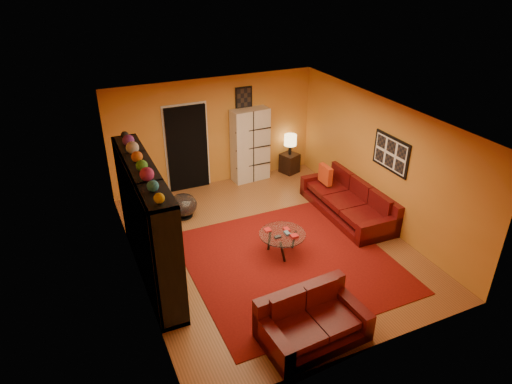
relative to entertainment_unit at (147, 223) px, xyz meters
name	(u,v)px	position (x,y,z in m)	size (l,w,h in m)	color
floor	(269,243)	(2.27, 0.00, -1.05)	(6.00, 6.00, 0.00)	brown
ceiling	(271,117)	(2.27, 0.00, 1.55)	(6.00, 6.00, 0.00)	white
wall_back	(215,132)	(2.27, 3.00, 0.25)	(6.00, 6.00, 0.00)	orange
wall_front	(369,280)	(2.27, -3.00, 0.25)	(6.00, 6.00, 0.00)	orange
wall_left	(132,213)	(-0.23, 0.00, 0.25)	(6.00, 6.00, 0.00)	orange
wall_right	(380,162)	(4.78, 0.00, 0.25)	(6.00, 6.00, 0.00)	orange
rug	(290,261)	(2.38, -0.70, -1.04)	(3.60, 3.60, 0.01)	#5B0B0A
doorway	(187,148)	(1.57, 2.96, -0.03)	(0.95, 0.10, 2.04)	black
wall_art_right	(391,154)	(4.75, -0.30, 0.55)	(0.03, 1.00, 0.70)	black
wall_art_back	(244,98)	(3.02, 2.98, 1.00)	(0.42, 0.03, 0.52)	black
entertainment_unit	(147,223)	(0.00, 0.00, 0.00)	(0.45, 3.00, 2.10)	black
tv	(150,226)	(0.05, 0.03, -0.08)	(0.11, 0.87, 0.50)	black
sofa	(351,202)	(4.42, 0.34, -0.77)	(1.06, 2.47, 0.85)	#48090B
loveseat	(310,320)	(1.79, -2.42, -0.77)	(1.59, 1.02, 0.85)	#48090B
throw_pillow	(325,175)	(4.22, 1.12, -0.42)	(0.12, 0.42, 0.42)	red
coffee_table	(282,236)	(2.36, -0.40, -0.65)	(0.87, 0.87, 0.44)	silver
storage_cabinet	(250,145)	(3.11, 2.80, -0.14)	(0.91, 0.40, 1.81)	silver
bowl_chair	(183,205)	(1.04, 1.69, -0.78)	(0.62, 0.62, 0.51)	black
side_table	(290,163)	(4.19, 2.75, -0.80)	(0.40, 0.40, 0.50)	black
table_lamp	(290,141)	(4.19, 2.75, -0.18)	(0.31, 0.31, 0.52)	black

